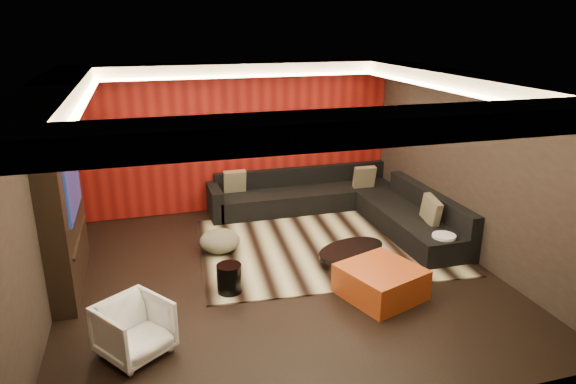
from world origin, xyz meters
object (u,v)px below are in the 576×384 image
object	(u,v)px
coffee_table	(351,254)
sectional_sofa	(343,205)
drum_stool	(229,278)
orange_ottoman	(381,282)
armchair	(134,329)
white_side_table	(443,248)

from	to	relation	value
coffee_table	sectional_sofa	size ratio (longest dim) A/B	0.32
drum_stool	sectional_sofa	world-z (taller)	sectional_sofa
orange_ottoman	armchair	bearing A→B (deg)	-172.69
white_side_table	sectional_sofa	xyz separation A→B (m)	(-0.77, 2.13, 0.04)
white_side_table	sectional_sofa	distance (m)	2.26
white_side_table	armchair	size ratio (longest dim) A/B	0.64
coffee_table	orange_ottoman	size ratio (longest dim) A/B	1.26
drum_stool	orange_ottoman	bearing A→B (deg)	-18.44
coffee_table	drum_stool	xyz separation A→B (m)	(-1.95, -0.43, 0.10)
orange_ottoman	armchair	xyz separation A→B (m)	(-3.14, -0.40, 0.11)
coffee_table	armchair	distance (m)	3.50
white_side_table	armchair	bearing A→B (deg)	-166.55
drum_stool	orange_ottoman	xyz separation A→B (m)	(1.92, -0.64, -0.01)
armchair	sectional_sofa	bearing A→B (deg)	5.39
coffee_table	white_side_table	world-z (taller)	white_side_table
coffee_table	white_side_table	distance (m)	1.39
drum_stool	orange_ottoman	distance (m)	2.02
white_side_table	sectional_sofa	world-z (taller)	sectional_sofa
coffee_table	armchair	size ratio (longest dim) A/B	1.69
coffee_table	drum_stool	world-z (taller)	drum_stool
white_side_table	orange_ottoman	distance (m)	1.52
white_side_table	orange_ottoman	bearing A→B (deg)	-153.70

